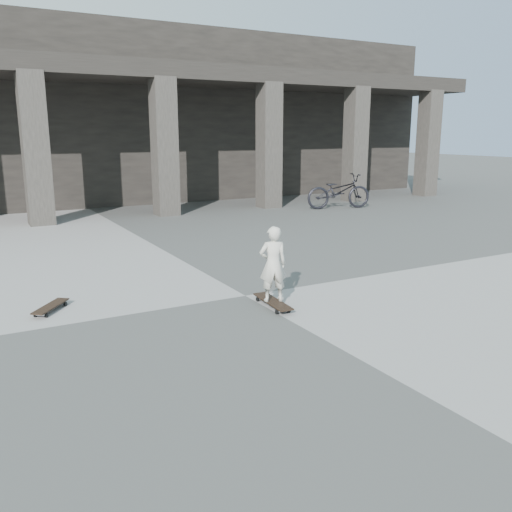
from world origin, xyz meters
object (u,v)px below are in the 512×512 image
longboard (273,302)px  skateboard_spare (51,307)px  bicycle (339,191)px  child (273,264)px

longboard → skateboard_spare: longboard is taller
bicycle → child: bearing=151.9°
longboard → child: (-0.00, 0.00, 0.56)m
skateboard_spare → bicycle: bicycle is taller
skateboard_spare → child: size_ratio=0.63×
longboard → child: size_ratio=0.84×
skateboard_spare → child: (2.83, -1.33, 0.57)m
longboard → skateboard_spare: (-2.83, 1.33, -0.00)m
skateboard_spare → bicycle: (9.93, 6.46, 0.50)m
child → skateboard_spare: bearing=-8.4°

